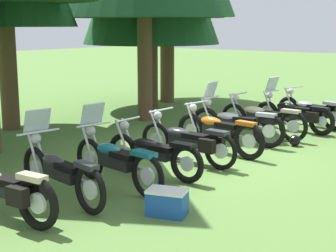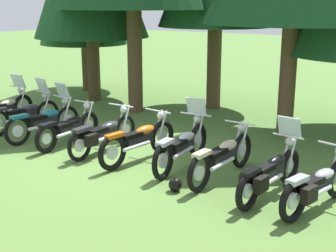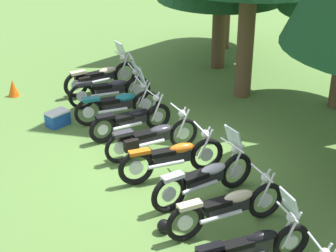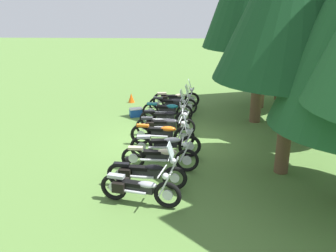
# 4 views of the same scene
# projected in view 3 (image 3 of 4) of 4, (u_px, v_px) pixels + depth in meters

# --- Properties ---
(ground_plane) EXTENTS (80.00, 80.00, 0.00)m
(ground_plane) POSITION_uv_depth(u_px,v_px,m) (165.00, 165.00, 11.95)
(ground_plane) COLOR #547A38
(motorcycle_0) EXTENTS (0.65, 2.30, 1.38)m
(motorcycle_0) POSITION_uv_depth(u_px,v_px,m) (100.00, 77.00, 15.49)
(motorcycle_0) COLOR black
(motorcycle_0) RESTS_ON ground_plane
(motorcycle_1) EXTENTS (0.76, 2.27, 1.38)m
(motorcycle_1) POSITION_uv_depth(u_px,v_px,m) (111.00, 89.00, 14.64)
(motorcycle_1) COLOR black
(motorcycle_1) RESTS_ON ground_plane
(motorcycle_2) EXTENTS (0.71, 2.23, 1.37)m
(motorcycle_2) POSITION_uv_depth(u_px,v_px,m) (119.00, 104.00, 13.74)
(motorcycle_2) COLOR black
(motorcycle_2) RESTS_ON ground_plane
(motorcycle_3) EXTENTS (0.63, 2.16, 1.00)m
(motorcycle_3) POSITION_uv_depth(u_px,v_px,m) (131.00, 120.00, 13.02)
(motorcycle_3) COLOR black
(motorcycle_3) RESTS_ON ground_plane
(motorcycle_4) EXTENTS (0.75, 2.31, 1.02)m
(motorcycle_4) POSITION_uv_depth(u_px,v_px,m) (151.00, 137.00, 12.14)
(motorcycle_4) COLOR black
(motorcycle_4) RESTS_ON ground_plane
(motorcycle_5) EXTENTS (0.76, 2.34, 1.04)m
(motorcycle_5) POSITION_uv_depth(u_px,v_px,m) (173.00, 158.00, 11.29)
(motorcycle_5) COLOR black
(motorcycle_5) RESTS_ON ground_plane
(motorcycle_6) EXTENTS (0.73, 2.38, 1.39)m
(motorcycle_6) POSITION_uv_depth(u_px,v_px,m) (205.00, 178.00, 10.56)
(motorcycle_6) COLOR black
(motorcycle_6) RESTS_ON ground_plane
(motorcycle_7) EXTENTS (0.69, 2.40, 1.02)m
(motorcycle_7) POSITION_uv_depth(u_px,v_px,m) (228.00, 207.00, 9.70)
(motorcycle_7) COLOR black
(motorcycle_7) RESTS_ON ground_plane
(motorcycle_8) EXTENTS (0.66, 2.28, 1.36)m
(motorcycle_8) POSITION_uv_depth(u_px,v_px,m) (248.00, 249.00, 8.68)
(motorcycle_8) COLOR black
(motorcycle_8) RESTS_ON ground_plane
(picnic_cooler) EXTENTS (0.54, 0.65, 0.38)m
(picnic_cooler) POSITION_uv_depth(u_px,v_px,m) (58.00, 118.00, 13.64)
(picnic_cooler) COLOR #19479E
(picnic_cooler) RESTS_ON ground_plane
(traffic_cone) EXTENTS (0.32, 0.32, 0.48)m
(traffic_cone) POSITION_uv_depth(u_px,v_px,m) (13.00, 88.00, 15.32)
(traffic_cone) COLOR #EA590F
(traffic_cone) RESTS_ON ground_plane
(dropped_helmet) EXTENTS (0.26, 0.26, 0.26)m
(dropped_helmet) POSITION_uv_depth(u_px,v_px,m) (164.00, 226.00, 9.75)
(dropped_helmet) COLOR black
(dropped_helmet) RESTS_ON ground_plane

